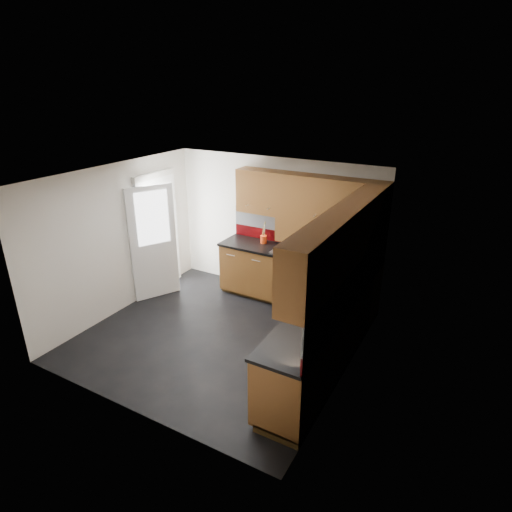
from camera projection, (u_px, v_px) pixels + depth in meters
The scene contains 14 objects.
room at pixel (217, 243), 5.84m from camera, with size 4.00×3.80×2.64m.
base_cabinets at pixel (306, 307), 6.34m from camera, with size 2.70×3.20×0.95m.
countertop at pixel (306, 278), 6.15m from camera, with size 2.72×3.22×0.04m.
backsplash at pixel (328, 257), 6.12m from camera, with size 2.70×3.20×0.54m.
upper_cabinets at pixel (324, 217), 5.78m from camera, with size 2.50×3.20×0.72m.
extractor_hood at pixel (296, 229), 7.04m from camera, with size 0.60×0.33×0.40m, color brown.
glass_cabinet at pixel (365, 215), 5.79m from camera, with size 0.32×0.80×0.66m.
back_door at pixel (157, 237), 7.42m from camera, with size 0.42×1.19×2.04m.
gas_hob at pixel (291, 251), 7.03m from camera, with size 0.57×0.50×0.04m.
utensil_pot at pixel (264, 238), 7.37m from camera, with size 0.11×0.11×0.39m.
toaster at pixel (343, 255), 6.68m from camera, with size 0.27×0.19×0.18m.
food_processor at pixel (343, 282), 5.64m from camera, with size 0.18×0.18×0.31m.
paper_towel at pixel (349, 273), 5.91m from camera, with size 0.13×0.13×0.28m, color white.
orange_cloth at pixel (355, 276), 6.15m from camera, with size 0.13×0.11×0.01m, color #E14919.
Camera 1 is at (3.14, -4.51, 3.55)m, focal length 30.00 mm.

